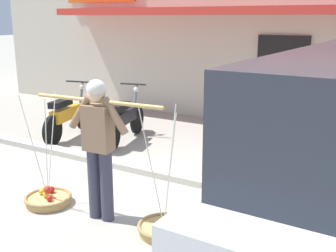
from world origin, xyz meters
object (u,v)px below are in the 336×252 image
(motorcycle_second_in_row, at_px, (125,119))
(wooden_crate, at_px, (267,139))
(fruit_basket_left_side, at_px, (48,198))
(motorcycle_nearest_shop, at_px, (68,115))
(fruit_basket_right_side, at_px, (164,227))
(fruit_vendor, at_px, (98,141))

(motorcycle_second_in_row, xyz_separation_m, wooden_crate, (2.49, 1.09, -0.29))
(fruit_basket_left_side, relative_size, motorcycle_nearest_shop, 0.81)
(fruit_basket_left_side, relative_size, fruit_basket_right_side, 1.00)
(motorcycle_nearest_shop, relative_size, motorcycle_second_in_row, 1.00)
(wooden_crate, bearing_deg, motorcycle_second_in_row, -156.42)
(motorcycle_nearest_shop, bearing_deg, fruit_vendor, -40.38)
(fruit_basket_right_side, bearing_deg, fruit_vendor, -176.12)
(fruit_basket_left_side, bearing_deg, fruit_basket_right_side, 3.79)
(fruit_basket_right_side, distance_m, wooden_crate, 3.74)
(fruit_vendor, distance_m, wooden_crate, 3.98)
(wooden_crate, bearing_deg, fruit_basket_right_side, -89.99)
(fruit_vendor, xyz_separation_m, fruit_basket_left_side, (-0.85, -0.06, -0.90))
(fruit_basket_left_side, xyz_separation_m, motorcycle_nearest_shop, (-1.96, 2.45, 0.37))
(motorcycle_nearest_shop, relative_size, wooden_crate, 4.06)
(fruit_basket_left_side, distance_m, motorcycle_second_in_row, 2.90)
(fruit_vendor, bearing_deg, motorcycle_nearest_shop, 139.62)
(fruit_basket_right_side, bearing_deg, fruit_basket_left_side, -176.21)
(motorcycle_second_in_row, bearing_deg, fruit_vendor, -58.87)
(motorcycle_nearest_shop, xyz_separation_m, motorcycle_second_in_row, (1.18, 0.32, 0.00))
(fruit_basket_left_side, height_order, motorcycle_second_in_row, fruit_basket_left_side)
(fruit_basket_left_side, bearing_deg, fruit_vendor, 3.70)
(motorcycle_nearest_shop, height_order, motorcycle_second_in_row, same)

